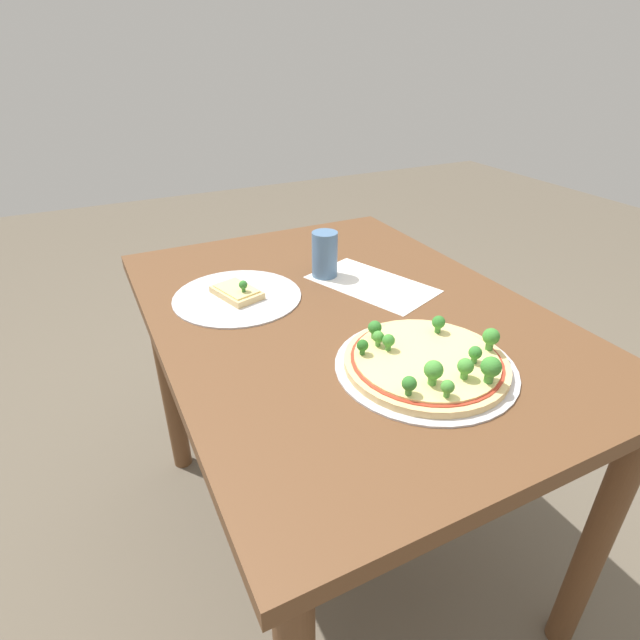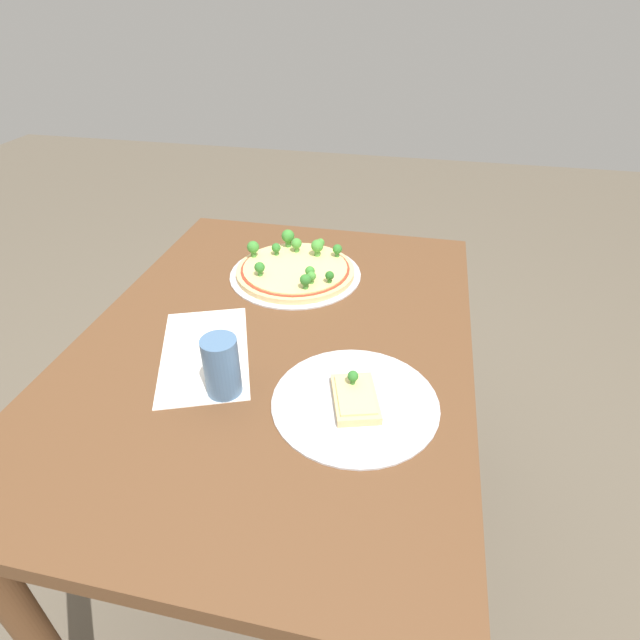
# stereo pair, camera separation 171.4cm
# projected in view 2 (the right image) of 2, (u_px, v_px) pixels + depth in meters

# --- Properties ---
(ground_plane) EXTENTS (8.00, 8.00, 0.00)m
(ground_plane) POSITION_uv_depth(u_px,v_px,m) (288.00, 540.00, 1.51)
(ground_plane) COLOR brown
(dining_table) EXTENTS (1.13, 0.83, 0.77)m
(dining_table) POSITION_uv_depth(u_px,v_px,m) (278.00, 375.00, 1.14)
(dining_table) COLOR brown
(dining_table) RESTS_ON ground_plane
(pizza_tray_whole) EXTENTS (0.34, 0.34, 0.07)m
(pizza_tray_whole) POSITION_uv_depth(u_px,v_px,m) (295.00, 269.00, 1.29)
(pizza_tray_whole) COLOR silver
(pizza_tray_whole) RESTS_ON dining_table
(pizza_tray_slice) EXTENTS (0.30, 0.30, 0.05)m
(pizza_tray_slice) POSITION_uv_depth(u_px,v_px,m) (355.00, 400.00, 0.90)
(pizza_tray_slice) COLOR silver
(pizza_tray_slice) RESTS_ON dining_table
(drinking_cup) EXTENTS (0.07, 0.07, 0.12)m
(drinking_cup) POSITION_uv_depth(u_px,v_px,m) (222.00, 367.00, 0.90)
(drinking_cup) COLOR #4C7099
(drinking_cup) RESTS_ON dining_table
(paper_menu) EXTENTS (0.35, 0.27, 0.00)m
(paper_menu) POSITION_uv_depth(u_px,v_px,m) (205.00, 353.00, 1.02)
(paper_menu) COLOR white
(paper_menu) RESTS_ON dining_table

